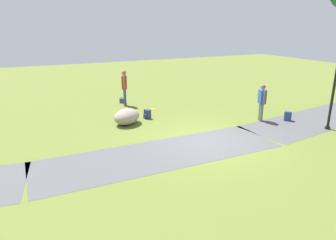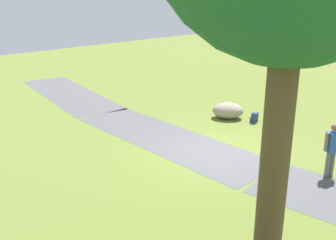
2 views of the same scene
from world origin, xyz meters
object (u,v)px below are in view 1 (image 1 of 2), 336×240
Objects in this scene: backpack_by_boulder at (147,114)px; woman_with_handbag at (124,85)px; spare_backpack_on_lawn at (288,116)px; frisbee_on_grass at (153,109)px; handbag_on_grass at (123,101)px; man_near_boulder at (262,100)px; lawn_boulder at (127,117)px.

woman_with_handbag is at bearing -85.72° from backpack_by_boulder.
frisbee_on_grass is at bearing -42.92° from spare_backpack_on_lawn.
spare_backpack_on_lawn is (-5.47, 5.95, 0.05)m from handbag_on_grass.
woman_with_handbag is 2.68m from backpack_by_boulder.
woman_with_handbag is 1.90m from frisbee_on_grass.
woman_with_handbag is 6.62m from man_near_boulder.
handbag_on_grass is at bearing -47.41° from spare_backpack_on_lawn.
woman_with_handbag is at bearing -44.45° from spare_backpack_on_lawn.
frisbee_on_grass is (3.42, -3.69, -0.90)m from man_near_boulder.
backpack_by_boulder is (4.24, -2.38, -0.72)m from man_near_boulder.
woman_with_handbag reaches higher than lawn_boulder.
spare_backpack_on_lawn is at bearing 132.59° from handbag_on_grass.
woman_with_handbag is at bearing -47.94° from man_near_boulder.
woman_with_handbag is 7.77m from spare_backpack_on_lawn.
woman_with_handbag is at bearing 85.73° from handbag_on_grass.
lawn_boulder is 3.11m from woman_with_handbag.
man_near_boulder is 7.05m from handbag_on_grass.
man_near_boulder is 3.96× the size of spare_backpack_on_lawn.
frisbee_on_grass is (-0.98, 1.77, -0.13)m from handbag_on_grass.
man_near_boulder is at bearing -24.51° from spare_backpack_on_lawn.
woman_with_handbag reaches higher than handbag_on_grass.
backpack_by_boulder is at bearing 92.77° from handbag_on_grass.
spare_backpack_on_lawn is (-6.38, 2.51, -0.13)m from lawn_boulder.
woman_with_handbag reaches higher than frisbee_on_grass.
handbag_on_grass is 0.95× the size of spare_backpack_on_lawn.
spare_backpack_on_lawn is at bearing 137.08° from frisbee_on_grass.
woman_with_handbag is 7.25× the size of frisbee_on_grass.
frisbee_on_grass is at bearing 129.64° from woman_with_handbag.
man_near_boulder reaches higher than backpack_by_boulder.
backpack_by_boulder is 1.56m from frisbee_on_grass.
woman_with_handbag is 1.13× the size of man_near_boulder.
spare_backpack_on_lawn is at bearing 151.62° from backpack_by_boulder.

